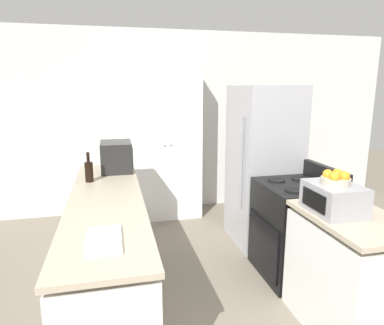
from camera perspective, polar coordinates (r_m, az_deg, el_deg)
The scene contains 11 objects.
wall_back at distance 5.07m, azimuth -4.19°, elevation 6.63°, with size 7.00×0.06×2.60m.
counter_left at distance 3.12m, azimuth -13.70°, elevation -13.97°, with size 0.60×2.56×0.92m.
counter_right at distance 2.91m, azimuth 24.65°, elevation -16.88°, with size 0.60×0.89×0.92m.
pantry_cabinet at distance 4.78m, azimuth -4.61°, elevation 3.50°, with size 0.96×0.54×2.14m.
stove at distance 3.52m, azimuth 16.70°, elevation -10.58°, with size 0.66×0.72×1.08m.
refrigerator at distance 4.06m, azimuth 11.73°, elevation -0.59°, with size 0.69×0.78×1.83m.
microwave at distance 3.81m, azimuth -12.48°, elevation 1.01°, with size 0.33×0.44×0.32m.
wine_bottle at distance 3.44m, azimuth -16.80°, elevation -1.36°, with size 0.08×0.08×0.29m.
toaster_oven at distance 2.70m, azimuth 22.55°, elevation -5.55°, with size 0.33×0.40×0.21m.
fruit_bowl at distance 2.65m, azimuth 22.84°, elevation -2.48°, with size 0.21×0.21×0.10m.
cutting_board at distance 2.15m, azimuth -14.49°, elevation -12.38°, with size 0.21×0.38×0.02m.
Camera 1 is at (-0.78, -1.42, 1.81)m, focal length 32.00 mm.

